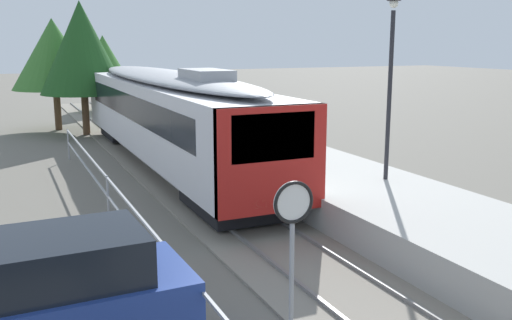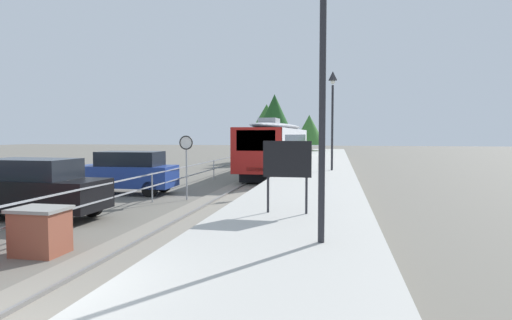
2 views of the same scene
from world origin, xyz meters
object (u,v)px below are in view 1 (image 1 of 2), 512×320
Objects in this scene: commuter_train at (167,111)px; platform_lamp_mid_platform at (392,44)px; speed_limit_sign at (293,228)px; parked_suv_blue at (30,306)px.

platform_lamp_mid_platform reaches higher than commuter_train.
platform_lamp_mid_platform reaches higher than speed_limit_sign.
parked_suv_blue is at bearing -113.45° from commuter_train.
commuter_train is 13.98m from parked_suv_blue.
commuter_train is at bearing 66.55° from parked_suv_blue.
commuter_train is 3.98× the size of parked_suv_blue.
platform_lamp_mid_platform is at bearing 44.28° from speed_limit_sign.
speed_limit_sign is at bearing -98.52° from commuter_train.
speed_limit_sign is (-6.14, -5.98, -2.50)m from platform_lamp_mid_platform.
commuter_train is at bearing 116.45° from platform_lamp_mid_platform.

